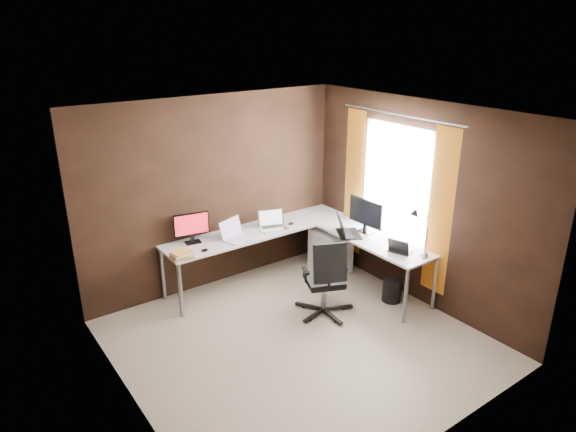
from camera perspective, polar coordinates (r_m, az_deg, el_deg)
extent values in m
cube|color=gray|center=(5.83, 1.16, -13.80)|extent=(3.60, 3.60, 0.00)
cube|color=white|center=(4.87, 1.37, 11.20)|extent=(3.60, 3.60, 0.00)
cube|color=black|center=(6.66, -8.13, 2.52)|extent=(3.60, 0.00, 2.50)
cube|color=black|center=(4.10, 16.88, -10.38)|extent=(3.60, 0.00, 2.50)
cube|color=black|center=(4.48, -17.60, -7.65)|extent=(0.00, 3.60, 2.50)
cube|color=black|center=(6.41, 14.21, 1.35)|extent=(0.00, 3.60, 2.50)
cube|color=white|center=(6.55, 11.98, 3.81)|extent=(0.00, 1.00, 1.30)
cube|color=orange|center=(6.15, 16.54, 0.31)|extent=(0.01, 0.35, 2.00)
cube|color=orange|center=(7.07, 7.34, 3.64)|extent=(0.01, 0.35, 2.00)
cylinder|color=slate|center=(6.34, 12.30, 10.95)|extent=(0.02, 1.90, 0.02)
cube|color=white|center=(6.82, -3.20, -1.63)|extent=(2.65, 0.60, 0.03)
cube|color=white|center=(6.62, 9.66, -2.63)|extent=(0.60, 1.65, 0.03)
cylinder|color=slate|center=(6.23, -11.87, -8.10)|extent=(0.05, 0.05, 0.70)
cylinder|color=slate|center=(6.66, -13.76, -6.28)|extent=(0.05, 0.05, 0.70)
cylinder|color=slate|center=(6.13, 12.95, -8.67)|extent=(0.05, 0.05, 0.70)
cylinder|color=slate|center=(6.50, 16.03, -7.22)|extent=(0.05, 0.05, 0.70)
cylinder|color=slate|center=(7.86, 3.71, -1.42)|extent=(0.05, 0.05, 0.70)
cube|color=white|center=(7.25, 4.74, -3.83)|extent=(0.42, 0.50, 0.60)
cube|color=black|center=(6.51, -10.52, -2.89)|extent=(0.21, 0.16, 0.01)
cube|color=black|center=(6.51, -10.60, -2.41)|extent=(0.05, 0.03, 0.09)
cube|color=black|center=(6.44, -10.70, -0.88)|extent=(0.44, 0.10, 0.28)
cube|color=red|center=(6.42, -10.67, -0.93)|extent=(0.41, 0.08, 0.25)
cube|color=black|center=(6.80, 8.63, -1.73)|extent=(0.14, 0.22, 0.01)
cube|color=black|center=(6.76, 8.54, -1.34)|extent=(0.03, 0.05, 0.10)
cube|color=black|center=(6.68, 8.64, 0.41)|extent=(0.05, 0.56, 0.34)
cube|color=#2047A8|center=(6.69, 8.73, 0.44)|extent=(0.02, 0.53, 0.31)
cube|color=white|center=(6.55, -5.71, -2.48)|extent=(0.43, 0.36, 0.02)
cube|color=white|center=(6.56, -6.39, -1.31)|extent=(0.37, 0.18, 0.23)
cube|color=#8966A5|center=(6.56, -6.35, -1.32)|extent=(0.32, 0.15, 0.19)
cube|color=silver|center=(6.84, -1.70, -1.34)|extent=(0.42, 0.35, 0.02)
cube|color=silver|center=(6.88, -1.93, -0.15)|extent=(0.36, 0.17, 0.22)
cube|color=silver|center=(6.87, -1.92, -0.17)|extent=(0.31, 0.15, 0.19)
cube|color=black|center=(6.69, 6.76, -1.98)|extent=(0.43, 0.47, 0.02)
cube|color=black|center=(6.63, 5.92, -0.99)|extent=(0.26, 0.37, 0.24)
cube|color=#1B1F38|center=(6.63, 5.97, -0.99)|extent=(0.23, 0.32, 0.21)
cube|color=black|center=(6.31, 12.35, -3.81)|extent=(0.26, 0.31, 0.02)
cube|color=black|center=(6.21, 12.16, -3.29)|extent=(0.13, 0.26, 0.16)
cube|color=#BD4854|center=(6.22, 12.18, -3.27)|extent=(0.11, 0.23, 0.14)
cube|color=tan|center=(6.13, -11.70, -4.46)|extent=(0.26, 0.22, 0.02)
cube|color=gold|center=(6.12, -11.71, -4.26)|extent=(0.23, 0.18, 0.02)
cube|color=white|center=(6.11, -11.73, -4.09)|extent=(0.25, 0.20, 0.02)
cube|color=gold|center=(6.11, -11.74, -3.95)|extent=(0.24, 0.19, 0.01)
ellipsoid|color=black|center=(6.24, -9.24, -3.77)|extent=(0.09, 0.06, 0.03)
ellipsoid|color=black|center=(6.96, 0.33, -0.83)|extent=(0.09, 0.06, 0.04)
cylinder|color=slate|center=(6.22, 14.95, -4.17)|extent=(0.08, 0.08, 0.06)
cylinder|color=slate|center=(6.15, 15.11, -2.58)|extent=(0.02, 0.02, 0.32)
cylinder|color=slate|center=(6.05, 14.78, -0.70)|extent=(0.02, 0.17, 0.24)
cone|color=slate|center=(6.03, 14.04, 0.10)|extent=(0.10, 0.13, 0.13)
cylinder|color=slate|center=(6.26, 4.01, -8.78)|extent=(0.06, 0.06, 0.35)
cube|color=black|center=(6.16, 4.05, -7.14)|extent=(0.56, 0.56, 0.07)
cube|color=black|center=(5.84, 4.69, -5.24)|extent=(0.40, 0.26, 0.46)
cylinder|color=black|center=(6.66, 11.46, -8.12)|extent=(0.25, 0.25, 0.28)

